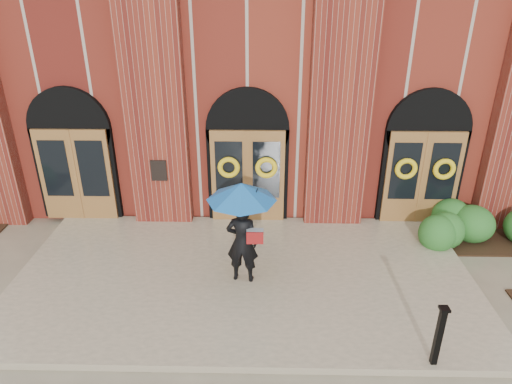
{
  "coord_description": "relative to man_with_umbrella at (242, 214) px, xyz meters",
  "views": [
    {
      "loc": [
        0.44,
        -8.17,
        6.07
      ],
      "look_at": [
        0.25,
        1.0,
        1.76
      ],
      "focal_mm": 32.0,
      "sensor_mm": 36.0,
      "label": 1
    }
  ],
  "objects": [
    {
      "name": "church_building",
      "position": [
        0.01,
        8.79,
        1.76
      ],
      "size": [
        16.2,
        12.53,
        7.0
      ],
      "color": "maroon",
      "rests_on": "ground"
    },
    {
      "name": "metal_post",
      "position": [
        3.34,
        -2.33,
        -0.98
      ],
      "size": [
        0.16,
        0.16,
        1.17
      ],
      "rotation": [
        0.0,
        0.0,
        0.03
      ],
      "color": "black",
      "rests_on": "landing"
    },
    {
      "name": "man_with_umbrella",
      "position": [
        0.0,
        0.0,
        0.0
      ],
      "size": [
        1.59,
        1.59,
        2.28
      ],
      "rotation": [
        0.0,
        0.0,
        3.02
      ],
      "color": "black",
      "rests_on": "landing"
    },
    {
      "name": "landing",
      "position": [
        0.01,
        0.16,
        -1.67
      ],
      "size": [
        10.0,
        5.3,
        0.15
      ],
      "primitive_type": "cube",
      "color": "tan",
      "rests_on": "ground"
    },
    {
      "name": "hedge_wall_right",
      "position": [
        5.87,
        1.99,
        -1.31
      ],
      "size": [
        3.37,
        1.35,
        0.86
      ],
      "primitive_type": "ellipsoid",
      "color": "#245A1F",
      "rests_on": "ground"
    },
    {
      "name": "ground",
      "position": [
        0.01,
        0.01,
        -1.74
      ],
      "size": [
        90.0,
        90.0,
        0.0
      ],
      "primitive_type": "plane",
      "color": "gray",
      "rests_on": "ground"
    }
  ]
}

